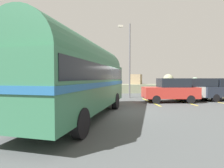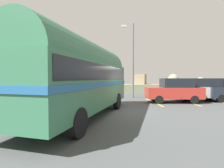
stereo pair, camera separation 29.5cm
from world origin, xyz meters
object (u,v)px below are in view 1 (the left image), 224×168
vintage_coach (81,75)px  lamp_post (129,57)px  parked_car_middle (197,89)px  parked_car_far (223,89)px  parked_car_nearest (171,90)px

vintage_coach → lamp_post: size_ratio=1.27×
parked_car_middle → parked_car_far: same height
parked_car_middle → lamp_post: (-5.26, 2.71, 2.95)m
parked_car_far → lamp_post: lamp_post is taller
vintage_coach → parked_car_middle: 10.49m
parked_car_nearest → parked_car_middle: same height
parked_car_middle → parked_car_far: bearing=-89.5°
vintage_coach → parked_car_far: (11.32, 5.12, -1.08)m
parked_car_middle → lamp_post: 6.61m
parked_car_far → lamp_post: bearing=65.0°
vintage_coach → parked_car_middle: size_ratio=2.15×
vintage_coach → parked_car_far: bearing=43.3°
parked_car_nearest → lamp_post: 5.19m
parked_car_far → parked_car_middle: bearing=84.5°
parked_car_middle → parked_car_far: (2.24, -0.02, 0.00)m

